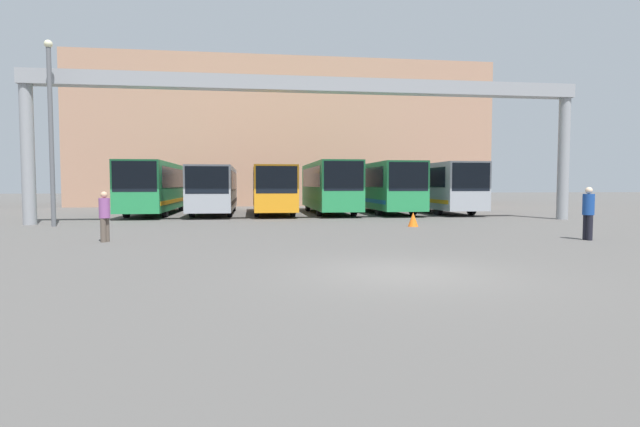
{
  "coord_description": "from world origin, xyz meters",
  "views": [
    {
      "loc": [
        -3.25,
        -10.29,
        1.91
      ],
      "look_at": [
        0.52,
        16.95,
        0.3
      ],
      "focal_mm": 28.0,
      "sensor_mm": 36.0,
      "label": 1
    }
  ],
  "objects_px": {
    "bus_slot_2": "(273,187)",
    "bus_slot_5": "(438,185)",
    "traffic_cone": "(413,219)",
    "lamp_post": "(51,126)",
    "pedestrian_near_left": "(588,212)",
    "bus_slot_4": "(383,185)",
    "bus_slot_3": "(329,185)",
    "bus_slot_1": "(215,187)",
    "pedestrian_near_right": "(105,215)",
    "bus_slot_0": "(156,185)"
  },
  "relations": [
    {
      "from": "bus_slot_3",
      "to": "pedestrian_near_right",
      "type": "xyz_separation_m",
      "value": [
        -9.92,
        -15.33,
        -1.01
      ]
    },
    {
      "from": "bus_slot_3",
      "to": "bus_slot_1",
      "type": "bearing_deg",
      "value": 177.69
    },
    {
      "from": "pedestrian_near_right",
      "to": "traffic_cone",
      "type": "bearing_deg",
      "value": 135.2
    },
    {
      "from": "bus_slot_5",
      "to": "pedestrian_near_right",
      "type": "bearing_deg",
      "value": -139.1
    },
    {
      "from": "bus_slot_1",
      "to": "bus_slot_5",
      "type": "height_order",
      "value": "bus_slot_5"
    },
    {
      "from": "traffic_cone",
      "to": "bus_slot_4",
      "type": "bearing_deg",
      "value": 82.0
    },
    {
      "from": "bus_slot_2",
      "to": "pedestrian_near_left",
      "type": "height_order",
      "value": "bus_slot_2"
    },
    {
      "from": "pedestrian_near_right",
      "to": "lamp_post",
      "type": "distance_m",
      "value": 8.65
    },
    {
      "from": "bus_slot_1",
      "to": "pedestrian_near_left",
      "type": "bearing_deg",
      "value": -51.44
    },
    {
      "from": "bus_slot_1",
      "to": "pedestrian_near_right",
      "type": "bearing_deg",
      "value": -99.02
    },
    {
      "from": "pedestrian_near_left",
      "to": "bus_slot_2",
      "type": "bearing_deg",
      "value": 26.62
    },
    {
      "from": "bus_slot_3",
      "to": "pedestrian_near_left",
      "type": "distance_m",
      "value": 18.15
    },
    {
      "from": "pedestrian_near_left",
      "to": "traffic_cone",
      "type": "bearing_deg",
      "value": 30.14
    },
    {
      "from": "bus_slot_0",
      "to": "bus_slot_3",
      "type": "distance_m",
      "value": 11.18
    },
    {
      "from": "bus_slot_1",
      "to": "lamp_post",
      "type": "height_order",
      "value": "lamp_post"
    },
    {
      "from": "bus_slot_3",
      "to": "pedestrian_near_left",
      "type": "relative_size",
      "value": 5.91
    },
    {
      "from": "bus_slot_5",
      "to": "pedestrian_near_right",
      "type": "xyz_separation_m",
      "value": [
        -17.36,
        -15.04,
        -0.98
      ]
    },
    {
      "from": "bus_slot_5",
      "to": "traffic_cone",
      "type": "relative_size",
      "value": 15.64
    },
    {
      "from": "bus_slot_0",
      "to": "bus_slot_5",
      "type": "bearing_deg",
      "value": -3.03
    },
    {
      "from": "bus_slot_1",
      "to": "bus_slot_2",
      "type": "distance_m",
      "value": 3.76
    },
    {
      "from": "bus_slot_2",
      "to": "bus_slot_4",
      "type": "distance_m",
      "value": 7.45
    },
    {
      "from": "bus_slot_2",
      "to": "bus_slot_4",
      "type": "relative_size",
      "value": 0.92
    },
    {
      "from": "bus_slot_3",
      "to": "lamp_post",
      "type": "distance_m",
      "value": 16.64
    },
    {
      "from": "bus_slot_2",
      "to": "bus_slot_4",
      "type": "height_order",
      "value": "bus_slot_4"
    },
    {
      "from": "bus_slot_5",
      "to": "pedestrian_near_right",
      "type": "height_order",
      "value": "bus_slot_5"
    },
    {
      "from": "pedestrian_near_right",
      "to": "bus_slot_3",
      "type": "bearing_deg",
      "value": 172.15
    },
    {
      "from": "bus_slot_4",
      "to": "pedestrian_near_left",
      "type": "relative_size",
      "value": 6.15
    },
    {
      "from": "bus_slot_2",
      "to": "pedestrian_near_right",
      "type": "height_order",
      "value": "bus_slot_2"
    },
    {
      "from": "bus_slot_1",
      "to": "bus_slot_5",
      "type": "bearing_deg",
      "value": -2.27
    },
    {
      "from": "bus_slot_2",
      "to": "bus_slot_5",
      "type": "xyz_separation_m",
      "value": [
        11.16,
        -0.06,
        0.13
      ]
    },
    {
      "from": "bus_slot_0",
      "to": "traffic_cone",
      "type": "bearing_deg",
      "value": -41.05
    },
    {
      "from": "bus_slot_1",
      "to": "traffic_cone",
      "type": "distance_m",
      "value": 14.81
    },
    {
      "from": "bus_slot_4",
      "to": "pedestrian_near_left",
      "type": "height_order",
      "value": "bus_slot_4"
    },
    {
      "from": "traffic_cone",
      "to": "pedestrian_near_left",
      "type": "bearing_deg",
      "value": -55.51
    },
    {
      "from": "bus_slot_5",
      "to": "bus_slot_3",
      "type": "bearing_deg",
      "value": 177.77
    },
    {
      "from": "pedestrian_near_right",
      "to": "lamp_post",
      "type": "xyz_separation_m",
      "value": [
        -4.07,
        6.71,
        3.64
      ]
    },
    {
      "from": "bus_slot_3",
      "to": "bus_slot_5",
      "type": "bearing_deg",
      "value": -2.23
    },
    {
      "from": "bus_slot_4",
      "to": "bus_slot_1",
      "type": "bearing_deg",
      "value": 179.56
    },
    {
      "from": "traffic_cone",
      "to": "lamp_post",
      "type": "xyz_separation_m",
      "value": [
        -16.15,
        2.29,
        4.2
      ]
    },
    {
      "from": "pedestrian_near_left",
      "to": "traffic_cone",
      "type": "xyz_separation_m",
      "value": [
        -4.18,
        6.09,
        -0.64
      ]
    },
    {
      "from": "bus_slot_1",
      "to": "bus_slot_4",
      "type": "xyz_separation_m",
      "value": [
        11.16,
        -0.09,
        0.16
      ]
    },
    {
      "from": "bus_slot_5",
      "to": "bus_slot_0",
      "type": "bearing_deg",
      "value": 176.97
    },
    {
      "from": "bus_slot_3",
      "to": "bus_slot_5",
      "type": "height_order",
      "value": "bus_slot_3"
    },
    {
      "from": "bus_slot_4",
      "to": "lamp_post",
      "type": "height_order",
      "value": "lamp_post"
    },
    {
      "from": "bus_slot_1",
      "to": "pedestrian_near_left",
      "type": "distance_m",
      "value": 22.12
    },
    {
      "from": "pedestrian_near_right",
      "to": "pedestrian_near_left",
      "type": "bearing_deg",
      "value": 109.23
    },
    {
      "from": "lamp_post",
      "to": "bus_slot_5",
      "type": "bearing_deg",
      "value": 21.23
    },
    {
      "from": "bus_slot_4",
      "to": "lamp_post",
      "type": "bearing_deg",
      "value": -153.51
    },
    {
      "from": "bus_slot_0",
      "to": "lamp_post",
      "type": "relative_size",
      "value": 1.46
    },
    {
      "from": "bus_slot_1",
      "to": "pedestrian_near_left",
      "type": "xyz_separation_m",
      "value": [
        13.78,
        -17.29,
        -0.76
      ]
    }
  ]
}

